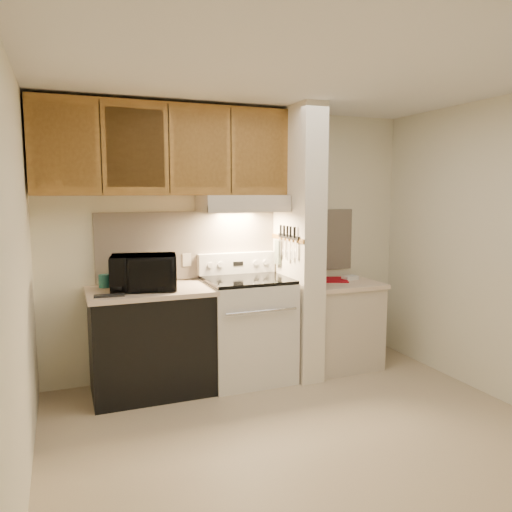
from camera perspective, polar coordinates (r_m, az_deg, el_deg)
floor at (r=3.83m, az=5.43°, el=-19.52°), size 3.60×3.60×0.00m
ceiling at (r=3.51m, az=5.95°, el=20.00°), size 3.60×3.60×0.00m
wall_back at (r=4.83m, az=-2.46°, el=1.64°), size 3.60×2.50×0.02m
wall_left at (r=3.09m, az=-25.61°, el=-2.32°), size 0.02×3.00×2.50m
wall_right at (r=4.56m, az=26.25°, el=0.55°), size 0.02×3.00×2.50m
backsplash at (r=4.82m, az=-2.41°, el=1.45°), size 2.60×0.02×0.63m
range_body at (r=4.65m, az=-1.01°, el=-8.48°), size 0.76×0.65×0.92m
oven_window at (r=4.36m, az=0.47°, el=-9.04°), size 0.50×0.01×0.30m
oven_handle at (r=4.27m, az=0.66°, el=-6.34°), size 0.65×0.02×0.02m
cooktop at (r=4.55m, az=-1.02°, el=-2.72°), size 0.74×0.64×0.03m
range_backguard at (r=4.79m, az=-2.21°, el=-0.81°), size 0.76×0.08×0.20m
range_display at (r=4.76m, az=-2.05°, el=-0.87°), size 0.10×0.01×0.04m
range_knob_left_outer at (r=4.67m, az=-5.28°, el=-1.06°), size 0.05×0.02×0.05m
range_knob_left_inner at (r=4.70m, az=-4.11°, el=-0.99°), size 0.05×0.02×0.05m
range_knob_right_inner at (r=4.81m, az=-0.01°, el=-0.77°), size 0.05×0.02×0.05m
range_knob_right_outer at (r=4.85m, az=1.09°, el=-0.71°), size 0.05×0.02×0.05m
dishwasher_front at (r=4.45m, az=-11.88°, el=-9.71°), size 1.00×0.63×0.87m
left_countertop at (r=4.34m, az=-12.04°, el=-3.96°), size 1.04×0.67×0.04m
spoon_rest at (r=4.10m, az=-16.42°, el=-4.37°), size 0.24×0.09×0.02m
teal_jar at (r=4.50m, az=-16.92°, el=-2.74°), size 0.11×0.11×0.11m
outlet at (r=4.69m, az=-7.91°, el=-0.44°), size 0.08×0.01×0.12m
microwave at (r=4.29m, az=-12.71°, el=-1.85°), size 0.59×0.45×0.30m
partition_pillar at (r=4.70m, az=4.83°, el=1.46°), size 0.22×0.70×2.50m
pillar_trim at (r=4.65m, az=3.55°, el=2.03°), size 0.01×0.70×0.04m
knife_strip at (r=4.60m, az=3.75°, el=2.22°), size 0.02×0.42×0.04m
knife_blade_a at (r=4.45m, az=4.55°, el=0.74°), size 0.01×0.03×0.16m
knife_handle_a at (r=4.45m, az=4.43°, el=2.69°), size 0.02×0.02×0.10m
knife_blade_b at (r=4.52m, az=4.09°, el=0.73°), size 0.01×0.04×0.18m
knife_handle_b at (r=4.53m, az=3.97°, el=2.77°), size 0.02×0.02×0.10m
knife_blade_c at (r=4.60m, az=3.63°, el=0.72°), size 0.01×0.04×0.20m
knife_handle_c at (r=4.59m, az=3.61°, el=2.84°), size 0.02×0.02×0.10m
knife_blade_d at (r=4.68m, az=3.16°, el=1.08°), size 0.01×0.04×0.16m
knife_handle_d at (r=4.65m, az=3.24°, el=2.90°), size 0.02×0.02×0.10m
knife_blade_e at (r=4.75m, az=2.77°, el=1.06°), size 0.01×0.04×0.18m
knife_handle_e at (r=4.72m, az=2.84°, el=2.97°), size 0.02×0.02×0.10m
oven_mitt at (r=4.81m, az=2.51°, el=0.42°), size 0.03×0.10×0.23m
right_cab_base at (r=5.07m, az=9.43°, el=-7.89°), size 0.70×0.60×0.81m
right_countertop at (r=4.98m, az=9.54°, el=-3.16°), size 0.74×0.64×0.04m
red_folder at (r=5.06m, az=9.05°, el=-2.69°), size 0.33×0.38×0.01m
white_box at (r=5.12m, az=10.70°, el=-2.45°), size 0.17×0.13×0.04m
range_hood at (r=4.60m, az=-1.59°, el=6.04°), size 0.78×0.44×0.15m
hood_lip at (r=4.40m, az=-0.65°, el=5.40°), size 0.78×0.04×0.06m
upper_cabinets at (r=4.47m, az=-10.35°, el=11.79°), size 2.18×0.33×0.77m
cab_door_a at (r=4.22m, az=-21.09°, el=11.69°), size 0.46×0.01×0.63m
cab_gap_a at (r=4.23m, az=-17.32°, el=11.84°), size 0.01×0.01×0.73m
cab_door_b at (r=4.26m, az=-13.59°, el=11.93°), size 0.46×0.01×0.63m
cab_gap_b at (r=4.31m, az=-9.92°, el=11.97°), size 0.01×0.01×0.73m
cab_door_c at (r=4.37m, az=-6.35°, el=11.96°), size 0.46×0.01×0.63m
cab_gap_c at (r=4.45m, az=-2.88°, el=11.92°), size 0.01×0.01×0.73m
cab_door_d at (r=4.55m, az=0.44°, el=11.83°), size 0.46×0.01×0.63m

